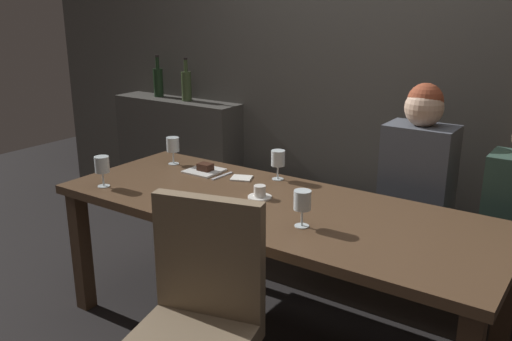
{
  "coord_description": "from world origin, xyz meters",
  "views": [
    {
      "loc": [
        1.32,
        -2.07,
        1.67
      ],
      "look_at": [
        -0.19,
        0.14,
        0.84
      ],
      "focal_mm": 38.13,
      "sensor_mm": 36.0,
      "label": 1
    }
  ],
  "objects_px": {
    "wine_bottle_pale_label": "(186,85)",
    "chair_near_side": "(198,312)",
    "banquette_bench": "(333,248)",
    "fork_on_table": "(222,176)",
    "dining_table": "(272,220)",
    "wine_glass_far_right": "(102,165)",
    "wine_glass_near_right": "(302,202)",
    "espresso_cup": "(260,193)",
    "wine_bottle_dark_red": "(158,81)",
    "wine_glass_end_left": "(173,146)",
    "dessert_plate": "(205,169)",
    "diner_redhead": "(419,165)",
    "wine_glass_center_front": "(278,159)"
  },
  "relations": [
    {
      "from": "dessert_plate",
      "to": "chair_near_side",
      "type": "bearing_deg",
      "value": -51.92
    },
    {
      "from": "diner_redhead",
      "to": "wine_glass_near_right",
      "type": "height_order",
      "value": "diner_redhead"
    },
    {
      "from": "banquette_bench",
      "to": "wine_glass_center_front",
      "type": "relative_size",
      "value": 15.24
    },
    {
      "from": "espresso_cup",
      "to": "wine_glass_center_front",
      "type": "bearing_deg",
      "value": 105.49
    },
    {
      "from": "wine_bottle_pale_label",
      "to": "wine_glass_end_left",
      "type": "relative_size",
      "value": 1.99
    },
    {
      "from": "wine_glass_end_left",
      "to": "dessert_plate",
      "type": "relative_size",
      "value": 0.86
    },
    {
      "from": "chair_near_side",
      "to": "wine_glass_end_left",
      "type": "bearing_deg",
      "value": 136.0
    },
    {
      "from": "banquette_bench",
      "to": "chair_near_side",
      "type": "height_order",
      "value": "chair_near_side"
    },
    {
      "from": "banquette_bench",
      "to": "wine_bottle_pale_label",
      "type": "bearing_deg",
      "value": 166.89
    },
    {
      "from": "wine_bottle_pale_label",
      "to": "chair_near_side",
      "type": "bearing_deg",
      "value": -48.08
    },
    {
      "from": "wine_bottle_dark_red",
      "to": "wine_glass_near_right",
      "type": "distance_m",
      "value": 2.37
    },
    {
      "from": "dining_table",
      "to": "wine_glass_end_left",
      "type": "xyz_separation_m",
      "value": [
        -0.85,
        0.23,
        0.2
      ]
    },
    {
      "from": "diner_redhead",
      "to": "wine_bottle_pale_label",
      "type": "height_order",
      "value": "same"
    },
    {
      "from": "espresso_cup",
      "to": "wine_bottle_dark_red",
      "type": "bearing_deg",
      "value": 148.38
    },
    {
      "from": "diner_redhead",
      "to": "dessert_plate",
      "type": "relative_size",
      "value": 4.35
    },
    {
      "from": "banquette_bench",
      "to": "dessert_plate",
      "type": "relative_size",
      "value": 13.16
    },
    {
      "from": "diner_redhead",
      "to": "wine_glass_near_right",
      "type": "xyz_separation_m",
      "value": [
        -0.22,
        -0.86,
        0.01
      ]
    },
    {
      "from": "espresso_cup",
      "to": "wine_glass_near_right",
      "type": "bearing_deg",
      "value": -29.1
    },
    {
      "from": "chair_near_side",
      "to": "wine_glass_far_right",
      "type": "bearing_deg",
      "value": 156.6
    },
    {
      "from": "banquette_bench",
      "to": "wine_glass_near_right",
      "type": "relative_size",
      "value": 15.24
    },
    {
      "from": "wine_glass_near_right",
      "to": "fork_on_table",
      "type": "xyz_separation_m",
      "value": [
        -0.72,
        0.37,
        -0.11
      ]
    },
    {
      "from": "wine_glass_near_right",
      "to": "dining_table",
      "type": "bearing_deg",
      "value": 147.85
    },
    {
      "from": "diner_redhead",
      "to": "wine_bottle_pale_label",
      "type": "relative_size",
      "value": 2.54
    },
    {
      "from": "wine_bottle_dark_red",
      "to": "wine_glass_near_right",
      "type": "height_order",
      "value": "wine_bottle_dark_red"
    },
    {
      "from": "banquette_bench",
      "to": "wine_glass_center_front",
      "type": "height_order",
      "value": "wine_glass_center_front"
    },
    {
      "from": "wine_bottle_dark_red",
      "to": "wine_glass_end_left",
      "type": "height_order",
      "value": "wine_bottle_dark_red"
    },
    {
      "from": "dessert_plate",
      "to": "wine_glass_end_left",
      "type": "bearing_deg",
      "value": 176.24
    },
    {
      "from": "fork_on_table",
      "to": "dining_table",
      "type": "bearing_deg",
      "value": -20.83
    },
    {
      "from": "dining_table",
      "to": "wine_glass_near_right",
      "type": "bearing_deg",
      "value": -32.15
    },
    {
      "from": "wine_glass_far_right",
      "to": "dessert_plate",
      "type": "bearing_deg",
      "value": 61.45
    },
    {
      "from": "wine_bottle_pale_label",
      "to": "diner_redhead",
      "type": "bearing_deg",
      "value": -9.87
    },
    {
      "from": "dessert_plate",
      "to": "wine_glass_center_front",
      "type": "bearing_deg",
      "value": 15.78
    },
    {
      "from": "dining_table",
      "to": "wine_glass_far_right",
      "type": "height_order",
      "value": "wine_glass_far_right"
    },
    {
      "from": "wine_glass_center_front",
      "to": "wine_glass_far_right",
      "type": "distance_m",
      "value": 0.93
    },
    {
      "from": "banquette_bench",
      "to": "fork_on_table",
      "type": "distance_m",
      "value": 0.85
    },
    {
      "from": "dining_table",
      "to": "fork_on_table",
      "type": "bearing_deg",
      "value": 156.28
    },
    {
      "from": "wine_bottle_pale_label",
      "to": "dessert_plate",
      "type": "distance_m",
      "value": 1.22
    },
    {
      "from": "wine_glass_near_right",
      "to": "wine_glass_end_left",
      "type": "bearing_deg",
      "value": 160.45
    },
    {
      "from": "wine_bottle_dark_red",
      "to": "wine_glass_center_front",
      "type": "relative_size",
      "value": 1.99
    },
    {
      "from": "chair_near_side",
      "to": "wine_glass_far_right",
      "type": "distance_m",
      "value": 1.14
    },
    {
      "from": "wine_bottle_dark_red",
      "to": "chair_near_side",
      "type": "bearing_deg",
      "value": -43.23
    },
    {
      "from": "wine_bottle_dark_red",
      "to": "wine_glass_far_right",
      "type": "distance_m",
      "value": 1.63
    },
    {
      "from": "wine_glass_near_right",
      "to": "wine_glass_far_right",
      "type": "height_order",
      "value": "same"
    },
    {
      "from": "banquette_bench",
      "to": "diner_redhead",
      "type": "relative_size",
      "value": 3.02
    },
    {
      "from": "diner_redhead",
      "to": "wine_glass_near_right",
      "type": "distance_m",
      "value": 0.89
    },
    {
      "from": "wine_glass_end_left",
      "to": "fork_on_table",
      "type": "relative_size",
      "value": 0.96
    },
    {
      "from": "dining_table",
      "to": "chair_near_side",
      "type": "distance_m",
      "value": 0.74
    },
    {
      "from": "wine_bottle_dark_red",
      "to": "wine_glass_near_right",
      "type": "bearing_deg",
      "value": -31.19
    },
    {
      "from": "dining_table",
      "to": "wine_bottle_pale_label",
      "type": "bearing_deg",
      "value": 144.31
    },
    {
      "from": "wine_bottle_dark_red",
      "to": "wine_glass_center_front",
      "type": "height_order",
      "value": "wine_bottle_dark_red"
    }
  ]
}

